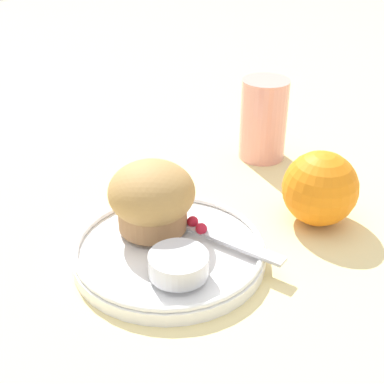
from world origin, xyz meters
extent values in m
plane|color=beige|center=(0.00, 0.00, 0.00)|extent=(3.00, 3.00, 0.00)
cylinder|color=white|center=(0.01, -0.01, 0.01)|extent=(0.20, 0.20, 0.01)
torus|color=white|center=(0.01, -0.01, 0.02)|extent=(0.20, 0.20, 0.01)
cylinder|color=#9E7047|center=(-0.03, -0.01, 0.04)|extent=(0.07, 0.07, 0.04)
ellipsoid|color=#A87F47|center=(-0.03, -0.01, 0.06)|extent=(0.09, 0.09, 0.06)
cylinder|color=silver|center=(0.06, -0.03, 0.03)|extent=(0.06, 0.06, 0.02)
cylinder|color=beige|center=(0.06, -0.03, 0.04)|extent=(0.05, 0.05, 0.00)
sphere|color=#B7192D|center=(0.00, 0.03, 0.03)|extent=(0.01, 0.01, 0.01)
sphere|color=#B7192D|center=(0.02, 0.03, 0.03)|extent=(0.01, 0.01, 0.01)
cube|color=#B7B7BC|center=(0.03, 0.04, 0.02)|extent=(0.16, 0.07, 0.00)
sphere|color=orange|center=(0.05, 0.17, 0.04)|extent=(0.09, 0.09, 0.09)
cylinder|color=#E5998C|center=(-0.12, 0.23, 0.06)|extent=(0.07, 0.07, 0.11)
camera|label=1|loc=(0.40, -0.24, 0.35)|focal=50.00mm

